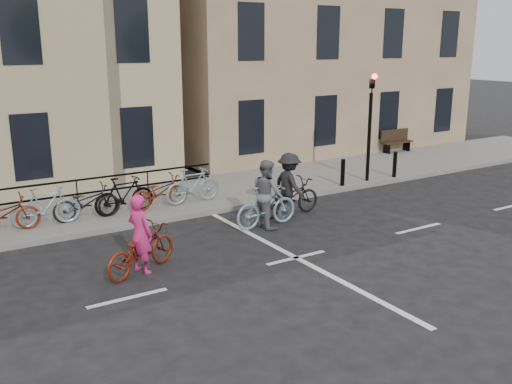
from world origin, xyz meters
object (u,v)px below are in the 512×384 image
cyclist_pink (141,246)px  cyclist_grey (267,200)px  traffic_light (370,114)px  bench (396,140)px  cyclist_dark (289,191)px

cyclist_pink → cyclist_grey: cyclist_grey is taller
traffic_light → bench: size_ratio=2.44×
cyclist_pink → cyclist_dark: 5.34m
bench → cyclist_dark: bearing=-151.8°
cyclist_dark → cyclist_grey: bearing=112.8°
cyclist_grey → cyclist_dark: size_ratio=0.92×
cyclist_pink → cyclist_dark: cyclist_dark is taller
bench → cyclist_dark: (-9.22, -4.94, 0.04)m
traffic_light → cyclist_pink: 10.19m
traffic_light → cyclist_grey: bearing=-159.6°
traffic_light → cyclist_grey: size_ratio=2.05×
traffic_light → bench: bearing=35.2°
bench → cyclist_grey: size_ratio=0.84×
traffic_light → cyclist_pink: bearing=-161.1°
cyclist_dark → cyclist_pink: bearing=106.2°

